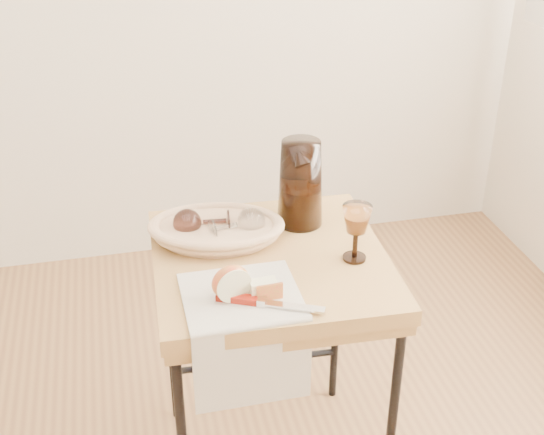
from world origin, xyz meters
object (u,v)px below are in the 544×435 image
object	(u,v)px
pitcher	(300,183)
bread_basket	(217,231)
apple_half	(230,282)
side_table	(270,370)
goblet_lying_b	(235,225)
wine_goblet	(356,233)
goblet_lying_a	(205,222)
table_knife	(266,301)
tea_towel	(241,296)

from	to	relation	value
pitcher	bread_basket	bearing A→B (deg)	171.33
apple_half	side_table	bearing A→B (deg)	37.12
pitcher	apple_half	distance (m)	0.40
goblet_lying_b	wine_goblet	distance (m)	0.31
goblet_lying_a	table_knife	bearing A→B (deg)	110.84
apple_half	tea_towel	bearing A→B (deg)	-10.02
bread_basket	goblet_lying_a	bearing A→B (deg)	165.18
side_table	wine_goblet	xyz separation A→B (m)	(0.20, -0.06, 0.44)
tea_towel	goblet_lying_a	xyz separation A→B (m)	(-0.04, 0.28, 0.05)
pitcher	table_knife	world-z (taller)	pitcher
table_knife	goblet_lying_b	bearing A→B (deg)	117.64
goblet_lying_a	apple_half	world-z (taller)	apple_half
tea_towel	wine_goblet	xyz separation A→B (m)	(0.30, 0.10, 0.07)
tea_towel	pitcher	xyz separation A→B (m)	(0.22, 0.31, 0.11)
side_table	bread_basket	distance (m)	0.42
goblet_lying_b	bread_basket	bearing A→B (deg)	147.35
goblet_lying_a	wine_goblet	size ratio (longest dim) A/B	0.80
goblet_lying_b	wine_goblet	world-z (taller)	wine_goblet
tea_towel	bread_basket	bearing A→B (deg)	92.52
pitcher	goblet_lying_a	bearing A→B (deg)	167.33
apple_half	goblet_lying_b	bearing A→B (deg)	63.22
bread_basket	goblet_lying_a	xyz separation A→B (m)	(-0.03, 0.01, 0.02)
side_table	goblet_lying_a	distance (m)	0.46
goblet_lying_b	goblet_lying_a	bearing A→B (deg)	145.52
side_table	pitcher	world-z (taller)	pitcher
wine_goblet	apple_half	world-z (taller)	wine_goblet
goblet_lying_b	apple_half	world-z (taller)	apple_half
tea_towel	goblet_lying_b	distance (m)	0.25
goblet_lying_a	pitcher	world-z (taller)	pitcher
apple_half	pitcher	bearing A→B (deg)	37.68
bread_basket	pitcher	size ratio (longest dim) A/B	1.13
goblet_lying_a	bread_basket	bearing A→B (deg)	159.45
goblet_lying_a	wine_goblet	xyz separation A→B (m)	(0.34, -0.18, 0.03)
pitcher	wine_goblet	size ratio (longest dim) A/B	1.84
bread_basket	wine_goblet	bearing A→B (deg)	-16.10
side_table	pitcher	xyz separation A→B (m)	(0.11, 0.15, 0.48)
side_table	apple_half	size ratio (longest dim) A/B	8.22
goblet_lying_a	pitcher	xyz separation A→B (m)	(0.26, 0.03, 0.07)
tea_towel	apple_half	bearing A→B (deg)	-176.44
pitcher	goblet_lying_b	bearing A→B (deg)	178.92
goblet_lying_a	wine_goblet	world-z (taller)	wine_goblet
side_table	apple_half	xyz separation A→B (m)	(-0.13, -0.16, 0.41)
side_table	apple_half	distance (m)	0.46
goblet_lying_a	goblet_lying_b	distance (m)	0.08
side_table	goblet_lying_b	size ratio (longest dim) A/B	6.17
side_table	tea_towel	xyz separation A→B (m)	(-0.10, -0.16, 0.37)
goblet_lying_a	tea_towel	bearing A→B (deg)	104.41
goblet_lying_b	pitcher	world-z (taller)	pitcher
side_table	tea_towel	size ratio (longest dim) A/B	2.77
goblet_lying_b	apple_half	xyz separation A→B (m)	(-0.06, -0.25, -0.00)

